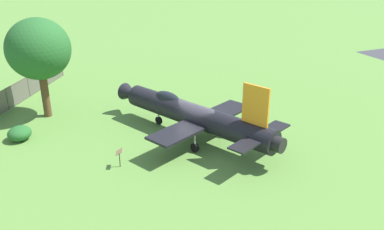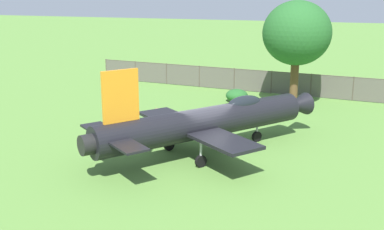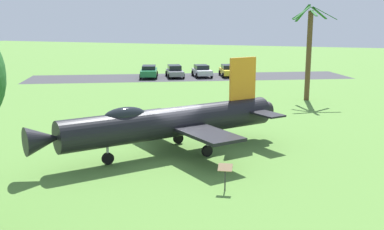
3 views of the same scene
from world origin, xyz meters
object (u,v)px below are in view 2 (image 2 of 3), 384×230
at_px(display_jet, 210,121).
at_px(shrub_near_fence, 237,95).
at_px(shade_tree, 297,34).
at_px(info_plaque, 161,112).

distance_m(display_jet, shrub_near_fence, 11.89).
bearing_deg(shade_tree, info_plaque, -135.16).
bearing_deg(info_plaque, display_jet, -43.10).
xyz_separation_m(shade_tree, info_plaque, (-7.47, -7.43, -4.45)).
relative_size(display_jet, info_plaque, 10.87).
distance_m(shrub_near_fence, info_plaque, 8.35).
height_order(display_jet, shade_tree, shade_tree).
bearing_deg(info_plaque, shrub_near_fence, 67.33).
height_order(shade_tree, shrub_near_fence, shade_tree).
xyz_separation_m(display_jet, shrub_near_fence, (-1.14, 11.77, -1.26)).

